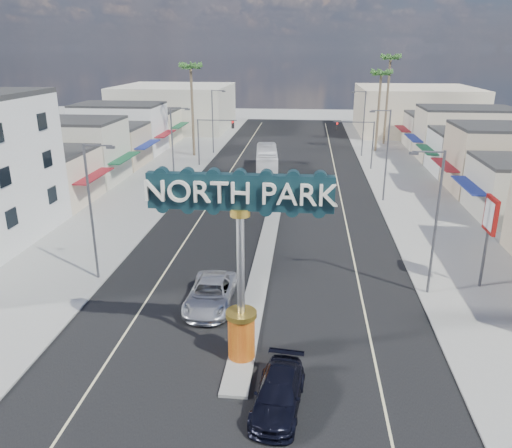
% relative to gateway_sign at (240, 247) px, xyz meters
% --- Properties ---
extents(ground, '(160.00, 160.00, 0.00)m').
position_rel_gateway_sign_xyz_m(ground, '(0.00, 28.02, -5.93)').
color(ground, gray).
rests_on(ground, ground).
extents(road, '(20.00, 120.00, 0.01)m').
position_rel_gateway_sign_xyz_m(road, '(0.00, 28.02, -5.92)').
color(road, black).
rests_on(road, ground).
extents(median_island, '(1.30, 30.00, 0.16)m').
position_rel_gateway_sign_xyz_m(median_island, '(0.00, 12.02, -5.85)').
color(median_island, gray).
rests_on(median_island, ground).
extents(sidewalk_left, '(8.00, 120.00, 0.12)m').
position_rel_gateway_sign_xyz_m(sidewalk_left, '(-14.00, 28.02, -5.87)').
color(sidewalk_left, gray).
rests_on(sidewalk_left, ground).
extents(sidewalk_right, '(8.00, 120.00, 0.12)m').
position_rel_gateway_sign_xyz_m(sidewalk_right, '(14.00, 28.02, -5.87)').
color(sidewalk_right, gray).
rests_on(sidewalk_right, ground).
extents(storefront_row_left, '(12.00, 42.00, 6.00)m').
position_rel_gateway_sign_xyz_m(storefront_row_left, '(-24.00, 41.02, -2.93)').
color(storefront_row_left, beige).
rests_on(storefront_row_left, ground).
extents(storefront_row_right, '(12.00, 42.00, 6.00)m').
position_rel_gateway_sign_xyz_m(storefront_row_right, '(24.00, 41.02, -2.93)').
color(storefront_row_right, '#B7B29E').
rests_on(storefront_row_right, ground).
extents(backdrop_far_left, '(20.00, 20.00, 8.00)m').
position_rel_gateway_sign_xyz_m(backdrop_far_left, '(-22.00, 73.02, -1.93)').
color(backdrop_far_left, '#B7B29E').
rests_on(backdrop_far_left, ground).
extents(backdrop_far_right, '(20.00, 20.00, 8.00)m').
position_rel_gateway_sign_xyz_m(backdrop_far_right, '(22.00, 73.02, -1.93)').
color(backdrop_far_right, beige).
rests_on(backdrop_far_right, ground).
extents(gateway_sign, '(8.20, 1.50, 9.15)m').
position_rel_gateway_sign_xyz_m(gateway_sign, '(0.00, 0.00, 0.00)').
color(gateway_sign, red).
rests_on(gateway_sign, median_island).
extents(traffic_signal_left, '(5.09, 0.45, 6.00)m').
position_rel_gateway_sign_xyz_m(traffic_signal_left, '(-9.18, 42.02, -1.65)').
color(traffic_signal_left, '#47474C').
rests_on(traffic_signal_left, ground).
extents(traffic_signal_right, '(5.09, 0.45, 6.00)m').
position_rel_gateway_sign_xyz_m(traffic_signal_right, '(9.18, 42.02, -1.65)').
color(traffic_signal_right, '#47474C').
rests_on(traffic_signal_right, ground).
extents(streetlight_l_near, '(2.03, 0.22, 9.00)m').
position_rel_gateway_sign_xyz_m(streetlight_l_near, '(-10.43, 8.02, -0.86)').
color(streetlight_l_near, '#47474C').
rests_on(streetlight_l_near, ground).
extents(streetlight_l_mid, '(2.03, 0.22, 9.00)m').
position_rel_gateway_sign_xyz_m(streetlight_l_mid, '(-10.43, 28.02, -0.86)').
color(streetlight_l_mid, '#47474C').
rests_on(streetlight_l_mid, ground).
extents(streetlight_l_far, '(2.03, 0.22, 9.00)m').
position_rel_gateway_sign_xyz_m(streetlight_l_far, '(-10.43, 50.02, -0.86)').
color(streetlight_l_far, '#47474C').
rests_on(streetlight_l_far, ground).
extents(streetlight_r_near, '(2.03, 0.22, 9.00)m').
position_rel_gateway_sign_xyz_m(streetlight_r_near, '(10.43, 8.02, -0.86)').
color(streetlight_r_near, '#47474C').
rests_on(streetlight_r_near, ground).
extents(streetlight_r_mid, '(2.03, 0.22, 9.00)m').
position_rel_gateway_sign_xyz_m(streetlight_r_mid, '(10.43, 28.02, -0.86)').
color(streetlight_r_mid, '#47474C').
rests_on(streetlight_r_mid, ground).
extents(streetlight_r_far, '(2.03, 0.22, 9.00)m').
position_rel_gateway_sign_xyz_m(streetlight_r_far, '(10.43, 50.02, -0.86)').
color(streetlight_r_far, '#47474C').
rests_on(streetlight_r_far, ground).
extents(palm_left_far, '(2.60, 2.60, 13.10)m').
position_rel_gateway_sign_xyz_m(palm_left_far, '(-13.00, 48.02, 5.57)').
color(palm_left_far, brown).
rests_on(palm_left_far, ground).
extents(palm_right_mid, '(2.60, 2.60, 12.10)m').
position_rel_gateway_sign_xyz_m(palm_right_mid, '(13.00, 54.02, 4.67)').
color(palm_right_mid, brown).
rests_on(palm_right_mid, ground).
extents(palm_right_far, '(2.60, 2.60, 14.10)m').
position_rel_gateway_sign_xyz_m(palm_right_far, '(15.00, 60.02, 6.46)').
color(palm_right_far, brown).
rests_on(palm_right_far, ground).
extents(suv_left, '(2.61, 5.65, 1.57)m').
position_rel_gateway_sign_xyz_m(suv_left, '(-2.49, 5.16, -5.14)').
color(suv_left, silver).
rests_on(suv_left, ground).
extents(suv_right, '(2.40, 4.92, 1.38)m').
position_rel_gateway_sign_xyz_m(suv_right, '(2.00, -3.29, -5.24)').
color(suv_right, black).
rests_on(suv_right, ground).
extents(car_parked_left, '(2.21, 4.59, 1.51)m').
position_rel_gateway_sign_xyz_m(car_parked_left, '(-9.00, 28.83, -5.17)').
color(car_parked_left, slate).
rests_on(car_parked_left, ground).
extents(city_bus, '(3.42, 10.80, 2.96)m').
position_rel_gateway_sign_xyz_m(city_bus, '(-2.00, 39.67, -4.45)').
color(city_bus, white).
rests_on(city_bus, ground).
extents(bank_pylon_sign, '(0.25, 1.84, 5.87)m').
position_rel_gateway_sign_xyz_m(bank_pylon_sign, '(14.09, 9.25, -1.37)').
color(bank_pylon_sign, '#47474C').
rests_on(bank_pylon_sign, sidewalk_right).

